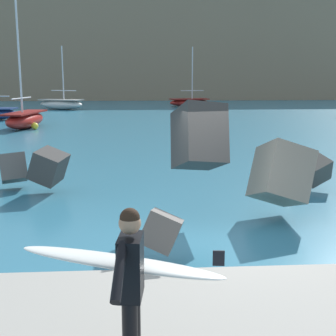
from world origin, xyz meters
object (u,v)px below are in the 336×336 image
(boat_far_left, at_px, (25,119))
(mooring_buoy_middle, at_px, (35,126))
(boat_near_left, at_px, (189,102))
(surfer_with_board, at_px, (129,278))
(boat_mid_right, at_px, (61,104))

(boat_far_left, distance_m, mooring_buoy_middle, 1.23)
(boat_near_left, xyz_separation_m, boat_far_left, (-13.13, -21.88, 0.10))
(surfer_with_board, xyz_separation_m, boat_mid_right, (-7.70, 43.49, -0.70))
(surfer_with_board, relative_size, boat_near_left, 0.32)
(surfer_with_board, xyz_separation_m, boat_far_left, (-7.14, 25.81, -0.67))
(boat_near_left, xyz_separation_m, boat_mid_right, (-13.68, -4.19, 0.07))
(surfer_with_board, height_order, mooring_buoy_middle, surfer_with_board)
(boat_near_left, height_order, mooring_buoy_middle, boat_near_left)
(boat_mid_right, bearing_deg, surfer_with_board, -79.96)
(surfer_with_board, height_order, boat_mid_right, boat_mid_right)
(boat_mid_right, bearing_deg, boat_far_left, -88.21)
(boat_near_left, xyz_separation_m, mooring_buoy_middle, (-12.35, -22.74, -0.29))
(boat_mid_right, relative_size, boat_far_left, 0.78)
(surfer_with_board, bearing_deg, boat_near_left, 82.84)
(boat_near_left, relative_size, mooring_buoy_middle, 15.03)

